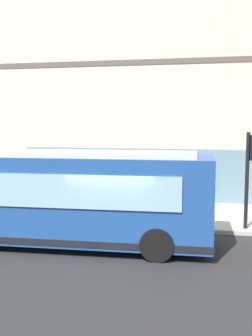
{
  "coord_description": "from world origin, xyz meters",
  "views": [
    {
      "loc": [
        -11.95,
        -2.8,
        4.01
      ],
      "look_at": [
        2.79,
        0.27,
        2.3
      ],
      "focal_mm": 43.31,
      "sensor_mm": 36.0,
      "label": 1
    }
  ],
  "objects": [
    {
      "name": "pedestrian_near_hydrant",
      "position": [
        3.68,
        -1.86,
        1.11
      ],
      "size": [
        0.32,
        0.32,
        1.67
      ],
      "color": "#99994C",
      "rests_on": "sidewalk_curb"
    },
    {
      "name": "sidewalk_curb",
      "position": [
        4.51,
        0.0,
        0.07
      ],
      "size": [
        3.82,
        40.0,
        0.15
      ],
      "primitive_type": "cube",
      "color": "#B2ADA3",
      "rests_on": "ground"
    },
    {
      "name": "newspaper_vending_box",
      "position": [
        3.83,
        1.08,
        0.6
      ],
      "size": [
        0.44,
        0.42,
        0.9
      ],
      "color": "#263F99",
      "rests_on": "sidewalk_curb"
    },
    {
      "name": "building_corner",
      "position": [
        11.23,
        0.0,
        6.08
      ],
      "size": [
        9.68,
        17.1,
        12.17
      ],
      "color": "beige",
      "rests_on": "ground"
    },
    {
      "name": "traffic_light_near_corner",
      "position": [
        3.08,
        -4.26,
        2.59
      ],
      "size": [
        0.32,
        0.49,
        3.51
      ],
      "color": "black",
      "rests_on": "sidewalk_curb"
    },
    {
      "name": "pedestrian_near_building_entrance",
      "position": [
        3.66,
        4.45,
        1.11
      ],
      "size": [
        0.32,
        0.32,
        1.67
      ],
      "color": "#3F8C4C",
      "rests_on": "sidewalk_curb"
    },
    {
      "name": "city_bus_nearside",
      "position": [
        0.33,
        2.09,
        1.55
      ],
      "size": [
        2.95,
        10.14,
        3.07
      ],
      "color": "#1E478C",
      "rests_on": "ground"
    },
    {
      "name": "ground",
      "position": [
        0.0,
        0.0,
        0.0
      ],
      "size": [
        120.0,
        120.0,
        0.0
      ],
      "primitive_type": "plane",
      "color": "#262628"
    }
  ]
}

